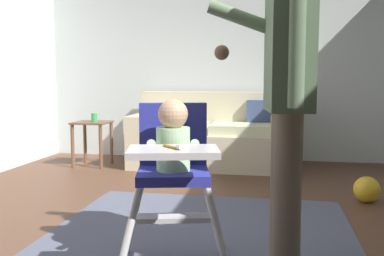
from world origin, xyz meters
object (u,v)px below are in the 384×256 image
Objects in this scene: adult_standing at (286,96)px; wall_clock at (305,2)px; couch at (211,137)px; high_chair at (173,155)px; sippy_cup at (94,117)px; toy_ball at (367,189)px; side_table at (92,134)px.

adult_standing is 5.19× the size of wall_clock.
high_chair reaches higher than couch.
couch is at bearing -156.03° from wall_clock.
high_chair is 9.14× the size of sippy_cup.
sippy_cup is (-1.33, -0.26, 0.24)m from couch.
toy_ball is at bearing -121.55° from adult_standing.
sippy_cup is 2.86m from wall_clock.
high_chair reaches higher than sippy_cup.
wall_clock is (-0.41, 1.82, 1.83)m from toy_ball.
high_chair is 4.27× the size of toy_ball.
side_table reaches higher than toy_ball.
wall_clock is (0.30, 3.34, 1.01)m from adult_standing.
wall_clock is at bearing 153.02° from high_chair.
high_chair is 2.90× the size of wall_clock.
side_table is (-2.14, 2.60, -0.54)m from adult_standing.
sippy_cup is (-1.55, 2.66, -0.05)m from high_chair.
side_table is (-1.58, 2.66, -0.24)m from high_chair.
adult_standing is at bearing -115.05° from toy_ball.
adult_standing is at bearing -50.96° from sippy_cup.
high_chair is (0.21, -2.92, 0.29)m from couch.
couch is 3.46× the size of side_table.
wall_clock is at bearing -101.61° from adult_standing.
toy_ball is 0.41× the size of side_table.
adult_standing is 3.41m from side_table.
adult_standing is (0.56, 0.06, 0.30)m from high_chair.
couch is 17.98× the size of sippy_cup.
wall_clock is at bearing 113.97° from couch.
adult_standing reaches higher than couch.
toy_ball is 3.06m from side_table.
high_chair reaches higher than toy_ball.
sippy_cup is 0.32× the size of wall_clock.
high_chair is 3.75m from wall_clock.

